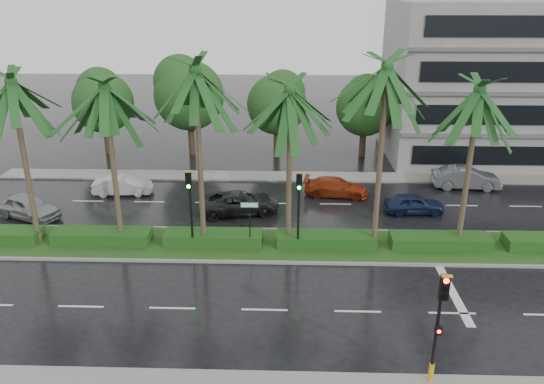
{
  "coord_description": "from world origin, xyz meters",
  "views": [
    {
      "loc": [
        0.93,
        -24.37,
        12.98
      ],
      "look_at": [
        0.12,
        1.5,
        2.92
      ],
      "focal_mm": 35.0,
      "sensor_mm": 36.0,
      "label": 1
    }
  ],
  "objects_px": {
    "car_blue": "(414,204)",
    "car_grey": "(466,178)",
    "street_sign": "(250,213)",
    "car_darkgrey": "(240,203)",
    "signal_median_left": "(190,198)",
    "signal_near": "(438,324)",
    "car_red": "(336,187)",
    "car_silver": "(28,207)",
    "car_white": "(123,185)"
  },
  "relations": [
    {
      "from": "street_sign",
      "to": "car_grey",
      "type": "relative_size",
      "value": 0.58
    },
    {
      "from": "street_sign",
      "to": "car_red",
      "type": "relative_size",
      "value": 0.62
    },
    {
      "from": "car_darkgrey",
      "to": "car_blue",
      "type": "distance_m",
      "value": 10.62
    },
    {
      "from": "car_silver",
      "to": "car_darkgrey",
      "type": "xyz_separation_m",
      "value": [
        12.58,
        1.15,
        -0.04
      ]
    },
    {
      "from": "signal_near",
      "to": "car_blue",
      "type": "bearing_deg",
      "value": 80.08
    },
    {
      "from": "car_darkgrey",
      "to": "street_sign",
      "type": "bearing_deg",
      "value": -179.62
    },
    {
      "from": "signal_median_left",
      "to": "street_sign",
      "type": "xyz_separation_m",
      "value": [
        3.0,
        0.18,
        -0.87
      ]
    },
    {
      "from": "car_red",
      "to": "car_darkgrey",
      "type": "bearing_deg",
      "value": 123.63
    },
    {
      "from": "car_white",
      "to": "car_red",
      "type": "height_order",
      "value": "car_white"
    },
    {
      "from": "car_darkgrey",
      "to": "car_blue",
      "type": "relative_size",
      "value": 1.33
    },
    {
      "from": "car_darkgrey",
      "to": "signal_near",
      "type": "bearing_deg",
      "value": -162.47
    },
    {
      "from": "signal_median_left",
      "to": "street_sign",
      "type": "bearing_deg",
      "value": 3.47
    },
    {
      "from": "signal_near",
      "to": "car_red",
      "type": "bearing_deg",
      "value": 95.93
    },
    {
      "from": "car_white",
      "to": "car_darkgrey",
      "type": "height_order",
      "value": "car_darkgrey"
    },
    {
      "from": "signal_median_left",
      "to": "car_red",
      "type": "distance_m",
      "value": 11.79
    },
    {
      "from": "car_silver",
      "to": "car_white",
      "type": "relative_size",
      "value": 1.09
    },
    {
      "from": "signal_near",
      "to": "car_white",
      "type": "xyz_separation_m",
      "value": [
        -16.05,
        17.69,
        -1.87
      ]
    },
    {
      "from": "car_silver",
      "to": "signal_near",
      "type": "bearing_deg",
      "value": -99.99
    },
    {
      "from": "car_darkgrey",
      "to": "car_red",
      "type": "bearing_deg",
      "value": -74.25
    },
    {
      "from": "signal_median_left",
      "to": "car_silver",
      "type": "xyz_separation_m",
      "value": [
        -10.55,
        3.99,
        -2.29
      ]
    },
    {
      "from": "signal_near",
      "to": "car_white",
      "type": "height_order",
      "value": "signal_near"
    },
    {
      "from": "street_sign",
      "to": "car_darkgrey",
      "type": "distance_m",
      "value": 5.25
    },
    {
      "from": "car_red",
      "to": "car_grey",
      "type": "distance_m",
      "value": 9.16
    },
    {
      "from": "signal_median_left",
      "to": "car_darkgrey",
      "type": "relative_size",
      "value": 0.91
    },
    {
      "from": "car_silver",
      "to": "car_white",
      "type": "height_order",
      "value": "car_silver"
    },
    {
      "from": "signal_median_left",
      "to": "street_sign",
      "type": "distance_m",
      "value": 3.13
    },
    {
      "from": "signal_median_left",
      "to": "car_grey",
      "type": "height_order",
      "value": "signal_median_left"
    },
    {
      "from": "signal_near",
      "to": "signal_median_left",
      "type": "relative_size",
      "value": 1.0
    },
    {
      "from": "car_blue",
      "to": "car_darkgrey",
      "type": "bearing_deg",
      "value": 89.47
    },
    {
      "from": "signal_median_left",
      "to": "car_silver",
      "type": "relative_size",
      "value": 1.05
    },
    {
      "from": "street_sign",
      "to": "car_blue",
      "type": "distance_m",
      "value": 11.09
    },
    {
      "from": "street_sign",
      "to": "car_darkgrey",
      "type": "bearing_deg",
      "value": 101.13
    },
    {
      "from": "signal_near",
      "to": "car_grey",
      "type": "bearing_deg",
      "value": 69.95
    },
    {
      "from": "signal_near",
      "to": "car_red",
      "type": "xyz_separation_m",
      "value": [
        -1.86,
        17.87,
        -1.89
      ]
    },
    {
      "from": "car_silver",
      "to": "car_blue",
      "type": "relative_size",
      "value": 1.15
    },
    {
      "from": "car_silver",
      "to": "car_red",
      "type": "distance_m",
      "value": 19.16
    },
    {
      "from": "car_silver",
      "to": "car_red",
      "type": "xyz_separation_m",
      "value": [
        18.7,
        4.2,
        -0.1
      ]
    },
    {
      "from": "signal_near",
      "to": "car_red",
      "type": "height_order",
      "value": "signal_near"
    },
    {
      "from": "signal_median_left",
      "to": "car_grey",
      "type": "relative_size",
      "value": 0.96
    },
    {
      "from": "signal_near",
      "to": "car_grey",
      "type": "xyz_separation_m",
      "value": [
        7.14,
        19.58,
        -1.76
      ]
    },
    {
      "from": "car_grey",
      "to": "car_blue",
      "type": "bearing_deg",
      "value": 137.54
    },
    {
      "from": "signal_near",
      "to": "car_silver",
      "type": "relative_size",
      "value": 1.05
    },
    {
      "from": "car_silver",
      "to": "car_blue",
      "type": "xyz_separation_m",
      "value": [
        23.2,
        1.45,
        -0.09
      ]
    },
    {
      "from": "signal_near",
      "to": "car_red",
      "type": "relative_size",
      "value": 1.04
    },
    {
      "from": "signal_near",
      "to": "car_darkgrey",
      "type": "height_order",
      "value": "signal_near"
    },
    {
      "from": "signal_near",
      "to": "street_sign",
      "type": "distance_m",
      "value": 12.11
    },
    {
      "from": "signal_near",
      "to": "signal_median_left",
      "type": "height_order",
      "value": "signal_median_left"
    },
    {
      "from": "signal_median_left",
      "to": "car_white",
      "type": "bearing_deg",
      "value": 127.12
    },
    {
      "from": "car_blue",
      "to": "car_grey",
      "type": "bearing_deg",
      "value": -47.52
    },
    {
      "from": "signal_median_left",
      "to": "car_white",
      "type": "distance_m",
      "value": 10.31
    }
  ]
}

